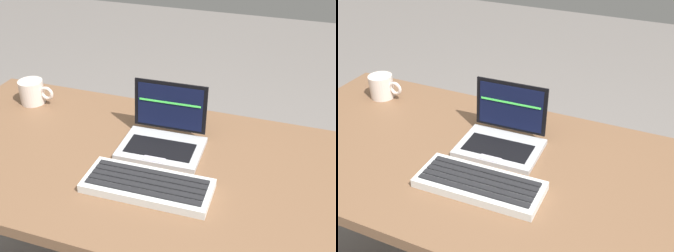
{
  "view_description": "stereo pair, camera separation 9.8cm",
  "coord_description": "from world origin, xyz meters",
  "views": [
    {
      "loc": [
        0.42,
        -0.93,
        1.48
      ],
      "look_at": [
        0.07,
        0.07,
        0.82
      ],
      "focal_mm": 45.08,
      "sensor_mm": 36.0,
      "label": 1
    },
    {
      "loc": [
        0.51,
        -0.9,
        1.48
      ],
      "look_at": [
        0.07,
        0.07,
        0.82
      ],
      "focal_mm": 45.08,
      "sensor_mm": 36.0,
      "label": 2
    }
  ],
  "objects": [
    {
      "name": "external_keyboard",
      "position": [
        0.08,
        -0.12,
        0.74
      ],
      "size": [
        0.35,
        0.15,
        0.03
      ],
      "color": "silver",
      "rests_on": "desk"
    },
    {
      "name": "laptop_front",
      "position": [
        0.05,
        0.1,
        0.77
      ],
      "size": [
        0.26,
        0.2,
        0.18
      ],
      "color": "#B0B2B6",
      "rests_on": "desk"
    },
    {
      "name": "coffee_mug",
      "position": [
        -0.5,
        0.21,
        0.77
      ],
      "size": [
        0.13,
        0.09,
        0.09
      ],
      "color": "beige",
      "rests_on": "desk"
    },
    {
      "name": "desk",
      "position": [
        0.0,
        0.0,
        0.63
      ],
      "size": [
        1.42,
        0.72,
        0.73
      ],
      "color": "brown",
      "rests_on": "ground"
    }
  ]
}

